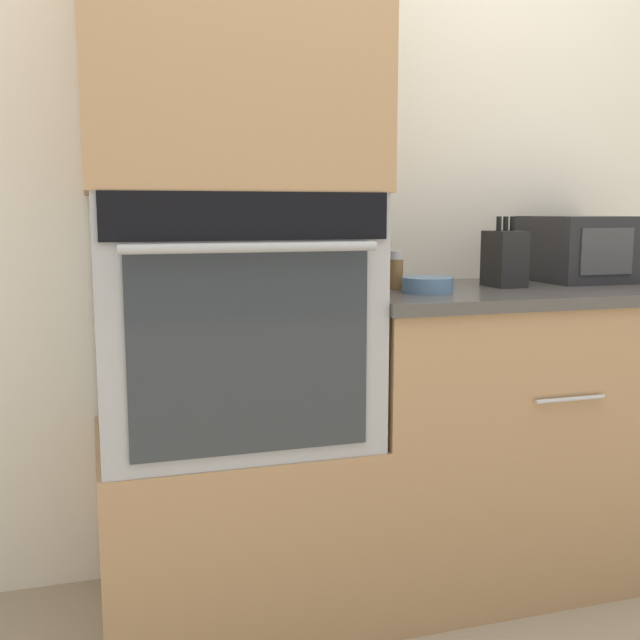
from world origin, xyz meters
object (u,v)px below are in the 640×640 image
at_px(microwave, 580,249).
at_px(knife_block, 504,258).
at_px(bowl, 427,285).
at_px(condiment_jar_mid, 396,271).
at_px(condiment_jar_near, 374,276).
at_px(wall_oven, 229,317).

xyz_separation_m(microwave, knife_block, (-0.34, -0.09, -0.02)).
bearing_deg(bowl, microwave, 15.24).
relative_size(bowl, condiment_jar_mid, 1.29).
bearing_deg(condiment_jar_near, knife_block, -13.85).
bearing_deg(knife_block, condiment_jar_near, 166.15).
distance_m(knife_block, condiment_jar_near, 0.41).
bearing_deg(condiment_jar_mid, knife_block, -3.29).
bearing_deg(condiment_jar_near, wall_oven, -166.00).
bearing_deg(condiment_jar_near, condiment_jar_mid, -61.79).
xyz_separation_m(microwave, condiment_jar_mid, (-0.70, -0.07, -0.05)).
bearing_deg(condiment_jar_near, microwave, -0.55).
height_order(bowl, condiment_jar_mid, condiment_jar_mid).
bearing_deg(wall_oven, condiment_jar_near, 14.00).
height_order(knife_block, condiment_jar_near, knife_block).
xyz_separation_m(wall_oven, bowl, (0.57, -0.06, 0.08)).
distance_m(knife_block, condiment_jar_mid, 0.36).
bearing_deg(bowl, condiment_jar_near, 117.60).
relative_size(microwave, condiment_jar_near, 4.63).
height_order(microwave, bowl, microwave).
xyz_separation_m(microwave, condiment_jar_near, (-0.74, 0.01, -0.07)).
distance_m(microwave, condiment_jar_mid, 0.71).
bearing_deg(condiment_jar_mid, condiment_jar_near, 118.21).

